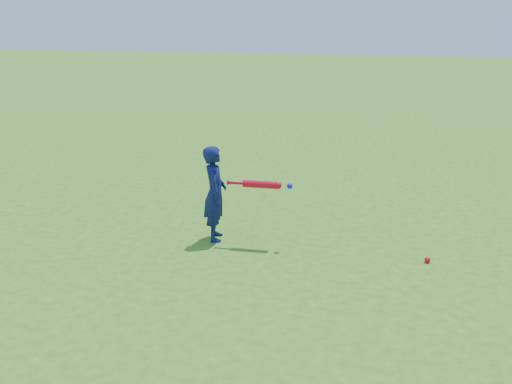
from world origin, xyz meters
TOP-DOWN VIEW (x-y plane):
  - ground at (0.00, 0.00)m, footprint 80.00×80.00m
  - child at (-0.17, 0.14)m, footprint 0.39×0.48m
  - ground_ball_red at (2.30, 0.10)m, footprint 0.07×0.07m
  - bat_swing at (0.43, 0.13)m, footprint 0.77×0.12m

SIDE VIEW (x-z plane):
  - ground at x=0.00m, z-range 0.00..0.00m
  - ground_ball_red at x=2.30m, z-range 0.00..0.07m
  - child at x=-0.17m, z-range 0.00..1.15m
  - bat_swing at x=0.43m, z-range 0.69..0.78m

